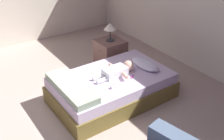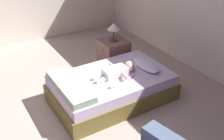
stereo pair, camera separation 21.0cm
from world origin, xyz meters
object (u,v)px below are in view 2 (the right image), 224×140
(baby, at_px, (118,71))
(baby_bottle, at_px, (112,86))
(bed, at_px, (112,88))
(nightstand, at_px, (114,53))
(lamp, at_px, (114,27))
(pillow, at_px, (146,65))
(toothbrush, at_px, (133,77))

(baby, relative_size, baby_bottle, 7.55)
(bed, distance_m, baby_bottle, 0.41)
(baby, distance_m, nightstand, 1.10)
(baby_bottle, bearing_deg, baby, 135.43)
(nightstand, bearing_deg, bed, -33.03)
(bed, relative_size, baby, 2.64)
(bed, xyz_separation_m, lamp, (-0.93, 0.61, 0.57))
(baby, bearing_deg, baby_bottle, -44.57)
(pillow, relative_size, baby, 0.80)
(bed, xyz_separation_m, nightstand, (-0.93, 0.61, 0.05))
(toothbrush, relative_size, baby_bottle, 1.36)
(baby_bottle, bearing_deg, bed, 149.22)
(bed, height_order, lamp, lamp)
(baby_bottle, bearing_deg, pillow, 105.47)
(nightstand, bearing_deg, pillow, -1.10)
(baby, relative_size, lamp, 2.03)
(baby_bottle, bearing_deg, nightstand, 147.48)
(pillow, height_order, baby, baby)
(bed, relative_size, pillow, 3.29)
(pillow, xyz_separation_m, nightstand, (-1.01, 0.02, -0.22))
(baby, bearing_deg, bed, -97.71)
(pillow, xyz_separation_m, lamp, (-1.01, 0.02, 0.30))
(toothbrush, xyz_separation_m, nightstand, (-1.13, 0.36, -0.18))
(baby, bearing_deg, nightstand, 151.72)
(bed, xyz_separation_m, baby_bottle, (0.28, -0.17, 0.25))
(bed, distance_m, nightstand, 1.12)
(baby_bottle, bearing_deg, lamp, 147.48)
(toothbrush, bearing_deg, baby_bottle, -77.54)
(toothbrush, height_order, lamp, lamp)
(bed, bearing_deg, toothbrush, 51.87)
(nightstand, relative_size, baby_bottle, 5.66)
(toothbrush, bearing_deg, baby, -140.54)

